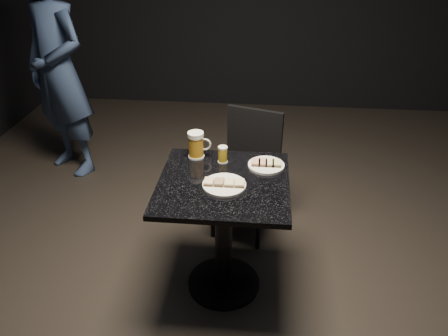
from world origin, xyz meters
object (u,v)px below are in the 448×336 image
(patron, at_px, (58,71))
(table, at_px, (224,218))
(beer_mug, at_px, (196,145))
(beer_tumbler, at_px, (223,154))
(plate_large, at_px, (224,185))
(plate_small, at_px, (266,165))
(chair, at_px, (248,165))

(patron, bearing_deg, table, -12.02)
(beer_mug, height_order, beer_tumbler, beer_mug)
(plate_large, distance_m, beer_mug, 0.37)
(beer_mug, bearing_deg, patron, 140.17)
(table, bearing_deg, plate_small, 39.00)
(plate_small, bearing_deg, table, -141.00)
(table, distance_m, beer_tumbler, 0.36)
(plate_small, distance_m, beer_mug, 0.42)
(plate_large, xyz_separation_m, table, (-0.01, 0.05, -0.25))
(plate_large, relative_size, chair, 0.26)
(table, distance_m, chair, 0.64)
(plate_small, height_order, patron, patron)
(table, bearing_deg, beer_tumbler, 96.95)
(plate_small, bearing_deg, plate_large, -133.14)
(patron, bearing_deg, beer_tumbler, -7.69)
(plate_large, bearing_deg, plate_small, 46.86)
(table, bearing_deg, plate_large, -80.98)
(plate_small, relative_size, table, 0.27)
(plate_large, distance_m, table, 0.25)
(plate_small, distance_m, chair, 0.53)
(table, height_order, beer_mug, beer_mug)
(beer_tumbler, relative_size, chair, 0.11)
(table, relative_size, beer_tumbler, 7.65)
(plate_large, distance_m, plate_small, 0.32)
(beer_tumbler, bearing_deg, chair, 72.62)
(plate_small, relative_size, beer_tumbler, 2.10)
(chair, bearing_deg, table, -99.58)
(beer_mug, relative_size, beer_tumbler, 1.61)
(plate_large, xyz_separation_m, chair, (0.10, 0.68, -0.26))
(patron, bearing_deg, beer_mug, -9.73)
(patron, distance_m, beer_tumbler, 1.84)
(beer_mug, bearing_deg, beer_tumbler, -16.55)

